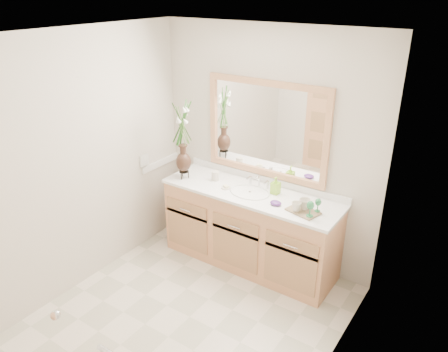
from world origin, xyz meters
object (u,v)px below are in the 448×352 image
Objects in this scene: tumbler at (215,176)px; soap_bottle at (276,186)px; tray at (303,211)px; flower_vase at (182,131)px.

tumbler is 0.67m from soap_bottle.
tray is (0.39, -0.20, -0.07)m from soap_bottle.
soap_bottle reaches higher than tumbler.
soap_bottle is at bearing 6.35° from tumbler.
soap_bottle is (0.97, 0.21, -0.44)m from flower_vase.
flower_vase is 7.63× the size of tumbler.
tray is at bearing 0.70° from flower_vase.
flower_vase reaches higher than soap_bottle.
soap_bottle is 0.44m from tray.
flower_vase is 4.91× the size of soap_bottle.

